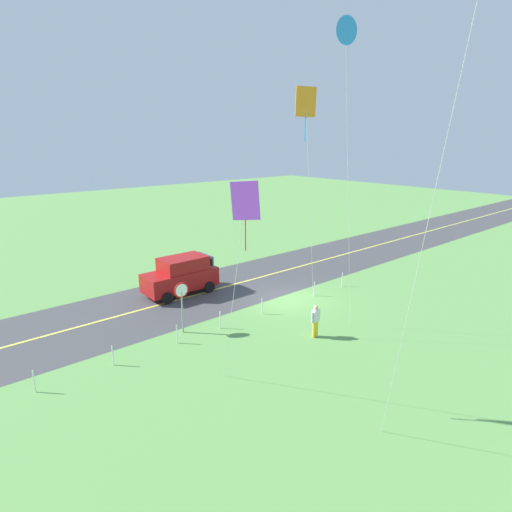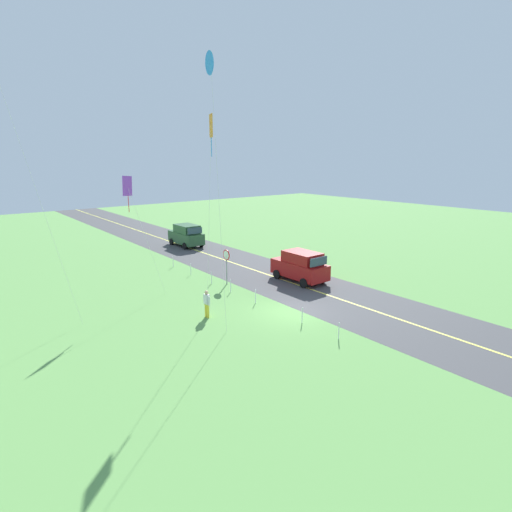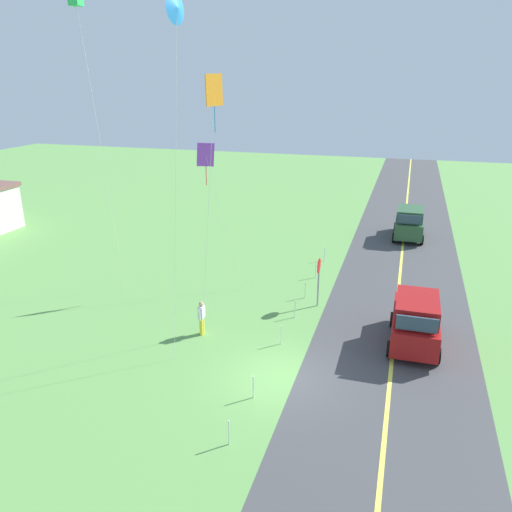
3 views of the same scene
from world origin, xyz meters
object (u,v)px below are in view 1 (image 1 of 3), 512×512
kite_yellow_high (245,205)px  person_adult_near (316,320)px  kite_green_far (346,32)px  kite_red_low (306,107)px  stop_sign (182,298)px  car_suv_foreground (181,275)px

kite_yellow_high → person_adult_near: bearing=-161.6°
kite_yellow_high → kite_green_far: bearing=-164.5°
kite_green_far → kite_red_low: bearing=-29.5°
kite_yellow_high → stop_sign: bearing=-100.7°
stop_sign → kite_red_low: (-4.22, 3.70, 8.52)m
stop_sign → kite_red_low: kite_red_low is taller
stop_sign → kite_red_low: size_ratio=0.23×
car_suv_foreground → person_adult_near: car_suv_foreground is taller
person_adult_near → kite_yellow_high: 8.66m
kite_red_low → person_adult_near: bearing=111.5°
stop_sign → kite_green_far: (-5.59, 4.47, 11.40)m
kite_green_far → car_suv_foreground: bearing=-72.6°
kite_red_low → kite_yellow_high: 6.85m
stop_sign → kite_red_low: 10.21m
person_adult_near → kite_yellow_high: kite_yellow_high is taller
person_adult_near → kite_red_low: kite_red_low is taller
kite_yellow_high → kite_red_low: bearing=-153.9°
car_suv_foreground → kite_green_far: size_ratio=0.32×
car_suv_foreground → kite_red_low: kite_red_low is taller
kite_yellow_high → kite_green_far: (-6.79, -1.88, 6.12)m
stop_sign → person_adult_near: 6.41m
car_suv_foreground → stop_sign: size_ratio=1.72×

